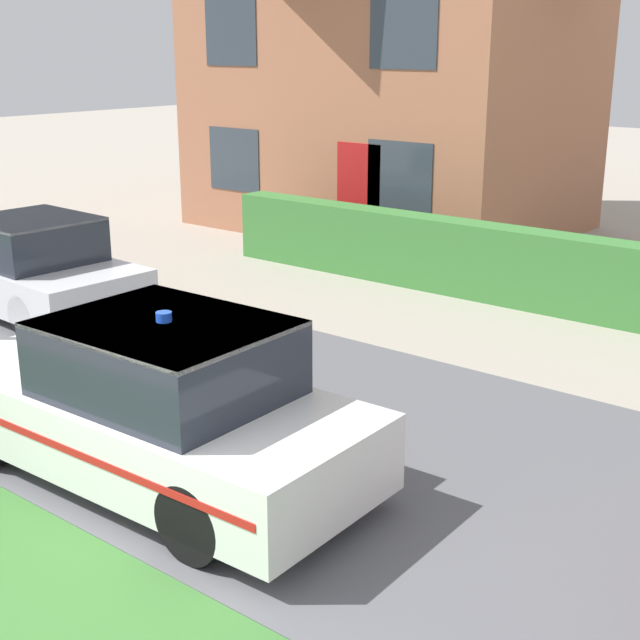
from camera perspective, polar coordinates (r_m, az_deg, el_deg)
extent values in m
plane|color=#A89E8E|center=(7.11, -15.86, -16.45)|extent=(80.00, 80.00, 0.00)
cube|color=#5B5B60|center=(9.10, 1.32, -7.86)|extent=(28.00, 5.38, 0.01)
cube|color=#3D7533|center=(6.90, -19.37, -17.95)|extent=(28.00, 2.22, 0.01)
cube|color=#3D7F38|center=(14.01, 12.45, 3.33)|extent=(11.06, 0.54, 1.18)
cylinder|color=black|center=(9.95, -12.81, -3.94)|extent=(0.67, 0.22, 0.67)
cylinder|color=black|center=(8.17, -0.05, -8.31)|extent=(0.67, 0.22, 0.67)
cylinder|color=black|center=(7.11, -8.11, -12.67)|extent=(0.67, 0.22, 0.67)
cube|color=white|center=(8.42, -10.95, -6.37)|extent=(4.50, 1.92, 0.69)
cube|color=#232833|center=(7.96, -9.82, -2.40)|extent=(2.05, 1.67, 0.67)
cube|color=white|center=(7.86, -9.94, -0.23)|extent=(2.05, 1.67, 0.04)
cube|color=red|center=(8.97, -6.68, -4.28)|extent=(4.23, 0.12, 0.07)
cube|color=red|center=(7.88, -15.89, -8.00)|extent=(4.23, 0.12, 0.07)
cylinder|color=blue|center=(7.85, -9.96, 0.20)|extent=(0.14, 0.14, 0.09)
cylinder|color=black|center=(15.79, -18.30, 3.36)|extent=(0.60, 0.23, 0.59)
cylinder|color=black|center=(13.66, -12.68, 1.73)|extent=(0.60, 0.23, 0.59)
cylinder|color=black|center=(12.84, -18.32, 0.27)|extent=(0.60, 0.23, 0.59)
cube|color=silver|center=(14.27, -18.37, 2.63)|extent=(4.28, 1.96, 0.60)
cube|color=#232833|center=(13.89, -18.00, 4.94)|extent=(1.77, 1.67, 0.65)
cube|color=silver|center=(13.83, -18.12, 6.17)|extent=(1.77, 1.67, 0.04)
cube|color=#A86B4C|center=(19.69, 4.57, 14.00)|extent=(7.56, 5.41, 5.52)
cube|color=red|center=(17.01, 2.46, 7.72)|extent=(1.00, 0.02, 2.10)
cube|color=#333D47|center=(19.02, -5.52, 10.18)|extent=(1.40, 0.02, 1.30)
cube|color=#333D47|center=(16.41, 5.09, 9.07)|extent=(1.40, 0.02, 1.30)
cube|color=#333D47|center=(18.88, -5.75, 17.86)|extent=(1.40, 0.02, 1.30)
cube|color=#333D47|center=(16.24, 5.34, 17.97)|extent=(1.40, 0.02, 1.30)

